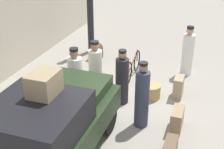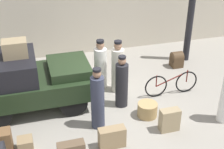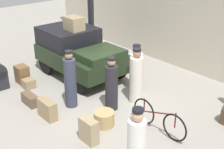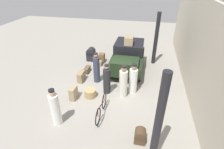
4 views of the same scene
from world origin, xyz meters
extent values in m
plane|color=gray|center=(0.00, 0.00, 0.00)|extent=(30.00, 30.00, 0.00)
cylinder|color=black|center=(3.77, 2.30, 1.68)|extent=(0.24, 0.24, 3.36)
cylinder|color=black|center=(-1.02, 1.56, 0.40)|extent=(0.79, 0.12, 0.79)
cylinder|color=black|center=(-1.02, -0.16, 0.40)|extent=(0.79, 0.12, 0.79)
cube|color=black|center=(-2.04, 0.70, 0.71)|extent=(3.29, 1.88, 0.58)
cube|color=black|center=(-2.78, 0.70, 1.32)|extent=(1.81, 1.73, 0.64)
cube|color=black|center=(-0.97, 0.70, 1.12)|extent=(1.15, 1.46, 0.26)
torus|color=black|center=(2.61, 0.13, 0.37)|extent=(0.73, 0.04, 0.73)
torus|color=black|center=(1.59, 0.13, 0.37)|extent=(0.73, 0.04, 0.73)
cylinder|color=#591914|center=(2.10, 0.13, 0.55)|extent=(1.04, 0.04, 0.39)
cylinder|color=#591914|center=(1.59, 0.13, 0.55)|extent=(0.04, 0.04, 0.38)
cylinder|color=#591914|center=(2.61, 0.13, 0.57)|extent=(0.04, 0.04, 0.41)
cylinder|color=tan|center=(0.96, -0.74, 0.20)|extent=(0.56, 0.56, 0.40)
cylinder|color=silver|center=(0.57, 0.83, 0.71)|extent=(0.39, 0.39, 1.42)
sphere|color=#936B51|center=(0.57, 0.83, 1.54)|extent=(0.24, 0.24, 0.24)
cylinder|color=black|center=(0.57, 0.83, 1.67)|extent=(0.23, 0.23, 0.07)
cylinder|color=#232328|center=(0.43, -0.02, 0.67)|extent=(0.37, 0.37, 1.34)
sphere|color=#936B51|center=(0.43, -0.02, 1.46)|extent=(0.23, 0.23, 0.23)
cylinder|color=black|center=(0.43, -0.02, 1.57)|extent=(0.22, 0.22, 0.06)
cylinder|color=white|center=(0.13, 1.27, 0.66)|extent=(0.41, 0.41, 1.31)
sphere|color=#936B51|center=(0.13, 1.27, 1.44)|extent=(0.25, 0.25, 0.25)
cylinder|color=black|center=(0.13, 1.27, 1.57)|extent=(0.24, 0.24, 0.07)
cylinder|color=#33384C|center=(-0.48, -0.81, 0.74)|extent=(0.35, 0.35, 1.49)
sphere|color=#936B51|center=(-0.48, -0.81, 1.60)|extent=(0.22, 0.22, 0.22)
cylinder|color=black|center=(-0.48, -0.81, 1.71)|extent=(0.21, 0.21, 0.06)
cube|color=brown|center=(-2.91, -1.17, 0.30)|extent=(0.46, 0.37, 0.61)
cube|color=#937A56|center=(-2.40, -1.21, 0.15)|extent=(0.37, 0.36, 0.31)
cube|color=#4C3823|center=(3.15, 1.85, 0.19)|extent=(0.40, 0.41, 0.38)
cylinder|color=#4C3823|center=(3.15, 1.85, 0.38)|extent=(0.40, 0.41, 0.41)
cube|color=#937A56|center=(-0.35, -1.69, 0.27)|extent=(0.66, 0.27, 0.54)
cube|color=brown|center=(-1.36, -1.70, 0.16)|extent=(0.65, 0.27, 0.33)
cube|color=#9E8966|center=(1.28, -1.49, 0.31)|extent=(0.52, 0.26, 0.63)
cube|color=#9E8966|center=(-2.37, 0.70, 1.87)|extent=(0.65, 0.50, 0.46)
camera|label=1|loc=(-6.95, -2.27, 4.66)|focal=50.00mm
camera|label=2|loc=(-2.00, -7.41, 5.23)|focal=50.00mm
camera|label=3|loc=(6.44, -5.24, 4.68)|focal=50.00mm
camera|label=4|loc=(7.57, 1.73, 5.40)|focal=28.00mm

